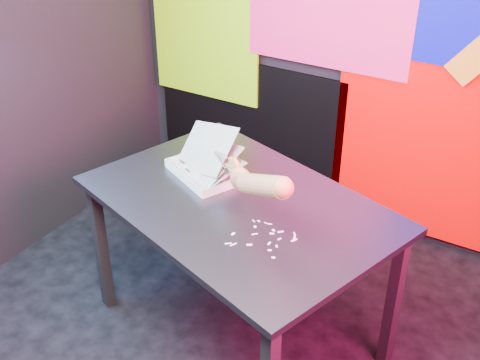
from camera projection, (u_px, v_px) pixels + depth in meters
The scene contains 7 objects.
room at pixel (221, 98), 1.97m from camera, with size 3.01×3.01×2.71m.
backdrop at pixel (378, 75), 3.22m from camera, with size 2.88×0.05×2.08m.
work_table at pixel (238, 217), 2.58m from camera, with size 1.49×1.21×0.75m.
printout_stack at pixel (207, 169), 2.71m from camera, with size 0.41×0.37×0.26m.
scissors at pixel (234, 171), 2.47m from camera, with size 0.21×0.14×0.14m.
hand_forearm at pixel (260, 184), 2.27m from camera, with size 0.39×0.27×0.23m.
paper_clippings at pixel (267, 237), 2.32m from camera, with size 0.24×0.21×0.00m.
Camera 1 is at (0.99, -1.53, 2.13)m, focal length 45.00 mm.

